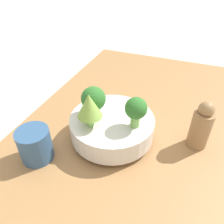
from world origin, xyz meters
The scene contains 8 objects.
ground_plane centered at (0.00, 0.00, 0.00)m, with size 6.00×6.00×0.00m, color beige.
table centered at (0.00, 0.00, 0.02)m, with size 1.19×0.65×0.04m.
bowl centered at (0.02, -0.03, 0.08)m, with size 0.23×0.23×0.07m.
broccoli_floret_back centered at (0.03, 0.03, 0.16)m, with size 0.06×0.06×0.08m.
broccoli_floret_front centered at (0.02, -0.09, 0.16)m, with size 0.07×0.07×0.08m.
romanesco_piece_near centered at (0.07, -0.07, 0.17)m, with size 0.06×0.06×0.09m.
cup centered at (0.16, -0.19, 0.08)m, with size 0.08×0.08×0.09m.
pepper_mill centered at (-0.04, 0.19, 0.11)m, with size 0.05×0.05×0.14m.
Camera 1 is at (0.45, 0.13, 0.48)m, focal length 35.00 mm.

